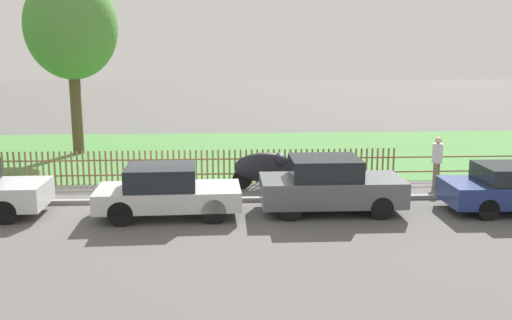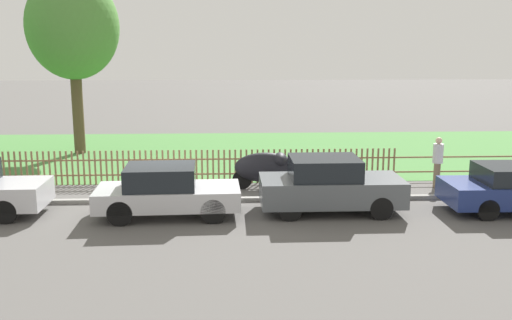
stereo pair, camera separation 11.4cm
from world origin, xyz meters
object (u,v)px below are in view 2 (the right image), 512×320
(parked_car_black_saloon, at_px, (166,191))
(parked_car_navy_estate, at_px, (329,185))
(pedestrian_by_lamp, at_px, (438,159))
(tree_behind_motorcycle, at_px, (73,28))
(covered_motorcycle, at_px, (267,167))

(parked_car_black_saloon, xyz_separation_m, parked_car_navy_estate, (4.46, 0.20, 0.06))
(pedestrian_by_lamp, bearing_deg, parked_car_black_saloon, 145.74)
(tree_behind_motorcycle, bearing_deg, parked_car_black_saloon, -63.60)
(parked_car_black_saloon, bearing_deg, tree_behind_motorcycle, 114.51)
(parked_car_black_saloon, distance_m, pedestrian_by_lamp, 8.95)
(covered_motorcycle, xyz_separation_m, pedestrian_by_lamp, (5.56, 0.06, 0.20))
(parked_car_black_saloon, bearing_deg, pedestrian_by_lamp, 16.79)
(parked_car_navy_estate, height_order, pedestrian_by_lamp, pedestrian_by_lamp)
(pedestrian_by_lamp, bearing_deg, covered_motorcycle, 127.62)
(parked_car_navy_estate, xyz_separation_m, covered_motorcycle, (-1.55, 2.61, -0.04))
(tree_behind_motorcycle, bearing_deg, parked_car_navy_estate, -45.26)
(covered_motorcycle, relative_size, tree_behind_motorcycle, 0.28)
(parked_car_black_saloon, bearing_deg, covered_motorcycle, 42.09)
(parked_car_black_saloon, height_order, pedestrian_by_lamp, pedestrian_by_lamp)
(covered_motorcycle, bearing_deg, tree_behind_motorcycle, 141.94)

